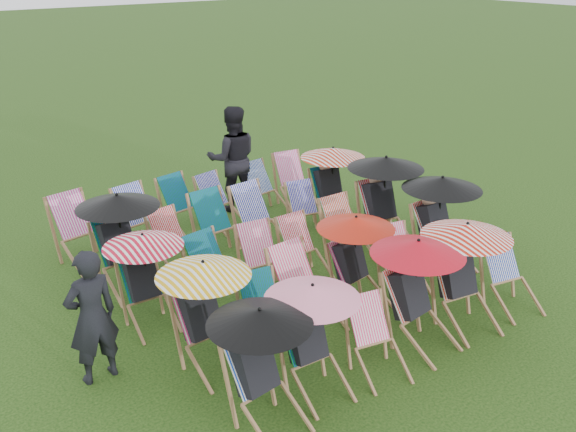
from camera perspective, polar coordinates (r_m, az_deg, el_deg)
ground at (r=9.29m, az=-0.11°, el=-5.82°), size 100.00×100.00×0.00m
deckchair_0 at (r=6.42m, az=-2.18°, el=-13.25°), size 1.05×1.12×1.24m
deckchair_1 at (r=6.87m, az=2.31°, el=-10.77°), size 1.02×1.07×1.21m
deckchair_2 at (r=7.31m, az=7.99°, el=-10.88°), size 0.68×0.84×0.82m
deckchair_3 at (r=7.73m, az=11.60°, el=-6.68°), size 1.11×1.20×1.32m
deckchair_4 at (r=8.27m, az=15.48°, el=-4.98°), size 1.12×1.19×1.33m
deckchair_5 at (r=8.96m, az=19.28°, el=-5.14°), size 0.73×0.91×0.88m
deckchair_6 at (r=7.27m, az=-7.21°, el=-8.65°), size 1.07×1.13×1.27m
deckchair_7 at (r=7.69m, az=-1.86°, el=-8.71°), size 0.67×0.85×0.85m
deckchair_8 at (r=8.05m, az=1.71°, el=-6.55°), size 0.73×0.97×1.00m
deckchair_9 at (r=8.49m, az=6.25°, el=-3.93°), size 1.03×1.11×1.22m
deckchair_10 at (r=9.09m, az=10.18°, el=-3.89°), size 0.69×0.86×0.84m
deckchair_11 at (r=9.67m, az=13.57°, el=-0.50°), size 1.17×1.23×1.38m
deckchair_12 at (r=8.21m, az=-12.51°, el=-5.50°), size 1.00×1.04×1.19m
deckchair_13 at (r=8.56m, az=-6.28°, el=-5.04°), size 0.74×0.94×0.93m
deckchair_14 at (r=8.86m, az=-2.02°, el=-4.03°), size 0.69×0.89×0.91m
deckchair_15 at (r=9.24m, az=1.55°, el=-2.97°), size 0.57×0.80×0.86m
deckchair_16 at (r=9.78m, az=5.45°, el=-1.37°), size 0.63×0.87×0.93m
deckchair_17 at (r=10.27m, az=8.67°, el=1.41°), size 1.21×1.27×1.43m
deckchair_18 at (r=9.11m, az=-14.57°, el=-2.18°), size 1.14×1.20×1.35m
deckchair_19 at (r=9.56m, az=-9.87°, el=-2.38°), size 0.70×0.89×0.87m
deckchair_20 at (r=9.85m, az=-6.01°, el=-1.01°), size 0.72×0.96×0.99m
deckchair_21 at (r=10.10m, az=-2.40°, el=-0.28°), size 0.74×0.97×1.00m
deckchair_22 at (r=10.61m, az=1.78°, el=0.44°), size 0.70×0.87×0.85m
deckchair_23 at (r=11.06m, az=4.03°, el=2.83°), size 1.11×1.17×1.31m
deckchair_24 at (r=10.13m, az=-17.83°, el=-1.28°), size 0.82×1.03×1.02m
deckchair_25 at (r=10.40m, az=-12.73°, el=-0.26°), size 0.79×0.98×0.96m
deckchair_26 at (r=10.83m, az=-9.10°, el=0.87°), size 0.76×0.95×0.93m
deckchair_27 at (r=11.00m, az=-5.96°, el=1.23°), size 0.74×0.91×0.88m
deckchair_28 at (r=11.52m, az=-1.91°, el=2.39°), size 0.70×0.90×0.89m
deckchair_29 at (r=11.88m, az=0.69°, el=3.14°), size 0.73×0.93×0.93m
person_left at (r=7.25m, az=-17.04°, el=-8.57°), size 0.59×0.41×1.57m
person_rear at (r=11.59m, az=-4.94°, el=5.11°), size 1.14×1.04×1.91m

